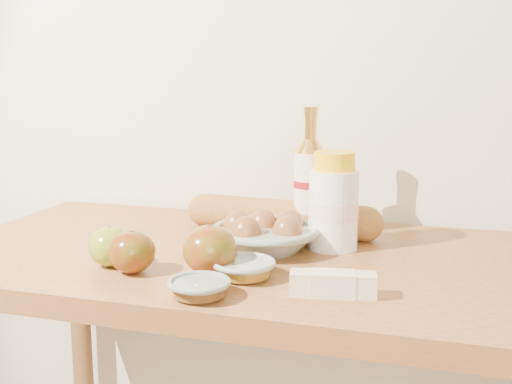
{
  "coord_description": "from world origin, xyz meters",
  "views": [
    {
      "loc": [
        0.32,
        0.1,
        1.24
      ],
      "look_at": [
        0.0,
        1.15,
        1.02
      ],
      "focal_mm": 45.0,
      "sensor_mm": 36.0,
      "label": 1
    }
  ],
  "objects_px": {
    "table": "(261,317)",
    "baguette": "(281,217)",
    "egg_bowl": "(265,235)",
    "cream_bottle": "(333,204)",
    "bourbon_bottle": "(310,184)"
  },
  "relations": [
    {
      "from": "bourbon_bottle",
      "to": "cream_bottle",
      "type": "relative_size",
      "value": 1.42
    },
    {
      "from": "baguette",
      "to": "egg_bowl",
      "type": "bearing_deg",
      "value": -85.03
    },
    {
      "from": "egg_bowl",
      "to": "baguette",
      "type": "distance_m",
      "value": 0.13
    },
    {
      "from": "egg_bowl",
      "to": "table",
      "type": "bearing_deg",
      "value": -93.78
    },
    {
      "from": "table",
      "to": "baguette",
      "type": "distance_m",
      "value": 0.22
    },
    {
      "from": "cream_bottle",
      "to": "egg_bowl",
      "type": "relative_size",
      "value": 0.69
    },
    {
      "from": "table",
      "to": "egg_bowl",
      "type": "bearing_deg",
      "value": 86.22
    },
    {
      "from": "bourbon_bottle",
      "to": "baguette",
      "type": "bearing_deg",
      "value": 161.1
    },
    {
      "from": "table",
      "to": "egg_bowl",
      "type": "distance_m",
      "value": 0.15
    },
    {
      "from": "cream_bottle",
      "to": "table",
      "type": "bearing_deg",
      "value": -166.78
    },
    {
      "from": "table",
      "to": "bourbon_bottle",
      "type": "distance_m",
      "value": 0.28
    },
    {
      "from": "table",
      "to": "bourbon_bottle",
      "type": "bearing_deg",
      "value": 68.52
    },
    {
      "from": "cream_bottle",
      "to": "baguette",
      "type": "distance_m",
      "value": 0.15
    },
    {
      "from": "egg_bowl",
      "to": "baguette",
      "type": "height_order",
      "value": "egg_bowl"
    },
    {
      "from": "egg_bowl",
      "to": "baguette",
      "type": "relative_size",
      "value": 0.63
    }
  ]
}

